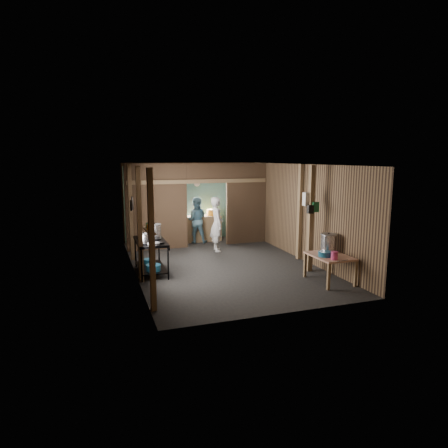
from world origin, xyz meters
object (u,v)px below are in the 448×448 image
object	(u,v)px
stove_pot_large	(155,231)
gas_range	(151,257)
yellow_tub	(212,212)
cook	(217,224)
prep_table	(329,268)
pink_bucket	(334,256)
stock_pot	(328,243)

from	to	relation	value
stove_pot_large	gas_range	bearing A→B (deg)	-111.43
yellow_tub	cook	xyz separation A→B (m)	(-0.32, -1.52, -0.14)
gas_range	yellow_tub	world-z (taller)	yellow_tub
prep_table	pink_bucket	bearing A→B (deg)	-110.06
gas_range	stove_pot_large	distance (m)	0.72
yellow_tub	cook	size ratio (longest dim) A/B	0.23
gas_range	cook	size ratio (longest dim) A/B	0.85
pink_bucket	cook	world-z (taller)	cook
stove_pot_large	yellow_tub	distance (m)	3.64
stove_pot_large	pink_bucket	world-z (taller)	stove_pot_large
stock_pot	cook	world-z (taller)	cook
pink_bucket	yellow_tub	size ratio (longest dim) A/B	0.48
gas_range	prep_table	size ratio (longest dim) A/B	1.33
gas_range	pink_bucket	size ratio (longest dim) A/B	7.81
stock_pot	pink_bucket	distance (m)	0.74
stock_pot	yellow_tub	world-z (taller)	yellow_tub
gas_range	pink_bucket	xyz separation A→B (m)	(3.58, -2.29, 0.29)
stock_pot	pink_bucket	world-z (taller)	stock_pot
prep_table	yellow_tub	size ratio (longest dim) A/B	2.83
stove_pot_large	pink_bucket	xyz separation A→B (m)	(3.41, -2.73, -0.26)
prep_table	stock_pot	xyz separation A→B (m)	(0.16, 0.32, 0.51)
prep_table	cook	bearing A→B (deg)	112.48
yellow_tub	cook	bearing A→B (deg)	-101.98
stove_pot_large	cook	bearing A→B (deg)	31.51
gas_range	cook	xyz separation A→B (m)	(2.21, 1.68, 0.41)
stock_pot	yellow_tub	bearing A→B (deg)	105.54
gas_range	stock_pot	size ratio (longest dim) A/B	3.15
prep_table	stove_pot_large	bearing A→B (deg)	146.09
gas_range	prep_table	xyz separation A→B (m)	(3.71, -1.95, -0.10)
prep_table	pink_bucket	size ratio (longest dim) A/B	5.85
stove_pot_large	pink_bucket	distance (m)	4.38
stove_pot_large	cook	distance (m)	2.39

